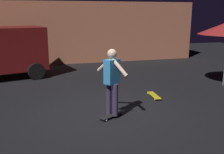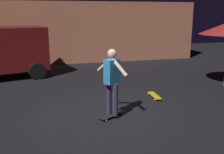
% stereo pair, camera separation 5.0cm
% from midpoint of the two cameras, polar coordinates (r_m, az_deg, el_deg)
% --- Properties ---
extents(ground_plane, '(28.00, 28.00, 0.00)m').
position_cam_midpoint_polar(ground_plane, '(6.91, -1.22, -8.16)').
color(ground_plane, black).
extents(low_building, '(11.19, 3.87, 3.15)m').
position_cam_midpoint_polar(low_building, '(15.72, -5.28, 10.05)').
color(low_building, '#B76B4C').
rests_on(low_building, ground_plane).
extents(skateboard_ridden, '(0.77, 0.59, 0.07)m').
position_cam_midpoint_polar(skateboard_ridden, '(6.74, -0.22, -8.24)').
color(skateboard_ridden, black).
rests_on(skateboard_ridden, ground_plane).
extents(skateboard_spare, '(0.26, 0.79, 0.07)m').
position_cam_midpoint_polar(skateboard_spare, '(8.36, 8.95, -3.98)').
color(skateboard_spare, gold).
rests_on(skateboard_spare, ground_plane).
extents(skater, '(0.60, 0.88, 1.67)m').
position_cam_midpoint_polar(skater, '(6.44, -0.22, -0.12)').
color(skater, '#382D4C').
rests_on(skater, skateboard_ridden).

